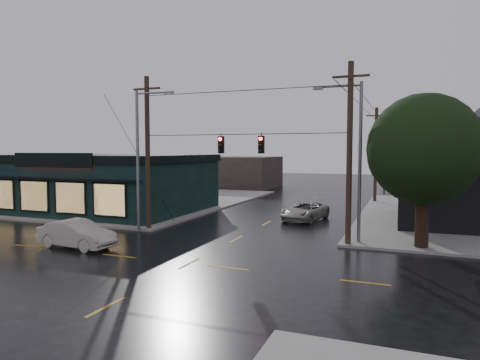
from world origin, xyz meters
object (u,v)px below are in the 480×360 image
at_px(sedan_cream, 77,234).
at_px(utility_pole_nw, 149,230).
at_px(utility_pole_ne, 348,246).
at_px(suv_silver, 305,211).
at_px(corner_tree, 424,150).

bearing_deg(sedan_cream, utility_pole_nw, -2.92).
bearing_deg(utility_pole_ne, suv_silver, 118.00).
distance_m(sedan_cream, suv_silver, 16.72).
bearing_deg(corner_tree, utility_pole_ne, -171.68).
xyz_separation_m(utility_pole_ne, suv_silver, (-4.21, 7.91, 0.69)).
height_order(corner_tree, suv_silver, corner_tree).
bearing_deg(utility_pole_nw, sedan_cream, -97.91).
distance_m(utility_pole_nw, utility_pole_ne, 13.00).
relative_size(utility_pole_nw, suv_silver, 2.03).
xyz_separation_m(corner_tree, sedan_cream, (-17.59, -6.33, -4.61)).
relative_size(utility_pole_nw, sedan_cream, 2.21).
bearing_deg(utility_pole_nw, suv_silver, 41.96).
bearing_deg(suv_silver, corner_tree, -30.89).
bearing_deg(utility_pole_ne, corner_tree, 8.32).
relative_size(corner_tree, sedan_cream, 1.78).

